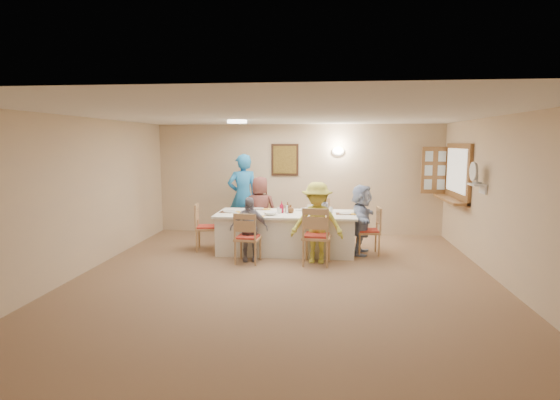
# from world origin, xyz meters

# --- Properties ---
(ground) EXTENTS (7.00, 7.00, 0.00)m
(ground) POSITION_xyz_m (0.00, 0.00, 0.00)
(ground) COLOR #A57A55
(room_walls) EXTENTS (7.00, 7.00, 7.00)m
(room_walls) POSITION_xyz_m (0.00, 0.00, 1.51)
(room_walls) COLOR #CCB293
(room_walls) RESTS_ON ground
(wall_picture) EXTENTS (0.62, 0.05, 0.72)m
(wall_picture) POSITION_xyz_m (-0.30, 3.46, 1.70)
(wall_picture) COLOR #371E13
(wall_picture) RESTS_ON room_walls
(wall_sconce) EXTENTS (0.26, 0.09, 0.18)m
(wall_sconce) POSITION_xyz_m (0.90, 3.44, 1.90)
(wall_sconce) COLOR white
(wall_sconce) RESTS_ON room_walls
(ceiling_light) EXTENTS (0.36, 0.36, 0.05)m
(ceiling_light) POSITION_xyz_m (-1.00, 1.50, 2.47)
(ceiling_light) COLOR white
(ceiling_light) RESTS_ON room_walls
(serving_hatch) EXTENTS (0.06, 1.50, 1.15)m
(serving_hatch) POSITION_xyz_m (3.21, 2.40, 1.50)
(serving_hatch) COLOR olive
(serving_hatch) RESTS_ON room_walls
(hatch_sill) EXTENTS (0.30, 1.50, 0.05)m
(hatch_sill) POSITION_xyz_m (3.09, 2.40, 0.97)
(hatch_sill) COLOR olive
(hatch_sill) RESTS_ON room_walls
(shutter_door) EXTENTS (0.55, 0.04, 1.00)m
(shutter_door) POSITION_xyz_m (2.95, 3.16, 1.50)
(shutter_door) COLOR olive
(shutter_door) RESTS_ON room_walls
(fan_shelf) EXTENTS (0.22, 0.36, 0.03)m
(fan_shelf) POSITION_xyz_m (3.13, 1.05, 1.40)
(fan_shelf) COLOR white
(fan_shelf) RESTS_ON room_walls
(desk_fan) EXTENTS (0.30, 0.30, 0.28)m
(desk_fan) POSITION_xyz_m (3.10, 1.05, 1.55)
(desk_fan) COLOR #A5A5A8
(desk_fan) RESTS_ON fan_shelf
(dining_table) EXTENTS (2.64, 1.12, 0.76)m
(dining_table) POSITION_xyz_m (-0.12, 1.71, 0.38)
(dining_table) COLOR white
(dining_table) RESTS_ON ground
(chair_back_left) EXTENTS (0.54, 0.54, 0.96)m
(chair_back_left) POSITION_xyz_m (-0.72, 2.51, 0.48)
(chair_back_left) COLOR tan
(chair_back_left) RESTS_ON ground
(chair_back_right) EXTENTS (0.52, 0.52, 0.94)m
(chair_back_right) POSITION_xyz_m (0.48, 2.51, 0.47)
(chair_back_right) COLOR tan
(chair_back_right) RESTS_ON ground
(chair_front_left) EXTENTS (0.47, 0.47, 0.91)m
(chair_front_left) POSITION_xyz_m (-0.72, 0.91, 0.45)
(chair_front_left) COLOR tan
(chair_front_left) RESTS_ON ground
(chair_front_right) EXTENTS (0.53, 0.53, 1.02)m
(chair_front_right) POSITION_xyz_m (0.48, 0.91, 0.51)
(chair_front_right) COLOR tan
(chair_front_right) RESTS_ON ground
(chair_left_end) EXTENTS (0.50, 0.50, 0.92)m
(chair_left_end) POSITION_xyz_m (-1.67, 1.71, 0.46)
(chair_left_end) COLOR tan
(chair_left_end) RESTS_ON ground
(chair_right_end) EXTENTS (0.46, 0.46, 0.90)m
(chair_right_end) POSITION_xyz_m (1.43, 1.71, 0.45)
(chair_right_end) COLOR tan
(chair_right_end) RESTS_ON ground
(diner_back_left) EXTENTS (0.71, 0.49, 1.40)m
(diner_back_left) POSITION_xyz_m (-0.72, 2.39, 0.70)
(diner_back_left) COLOR brown
(diner_back_left) RESTS_ON ground
(diner_back_right) EXTENTS (0.65, 0.53, 1.20)m
(diner_back_right) POSITION_xyz_m (0.48, 2.39, 0.60)
(diner_back_right) COLOR #9EA0B6
(diner_back_right) RESTS_ON ground
(diner_front_left) EXTENTS (0.77, 0.50, 1.15)m
(diner_front_left) POSITION_xyz_m (-0.72, 1.03, 0.58)
(diner_front_left) COLOR gray
(diner_front_left) RESTS_ON ground
(diner_front_right) EXTENTS (1.02, 0.71, 1.42)m
(diner_front_right) POSITION_xyz_m (0.48, 1.03, 0.71)
(diner_front_right) COLOR #D6D247
(diner_front_right) RESTS_ON ground
(diner_right_end) EXTENTS (1.35, 0.78, 1.32)m
(diner_right_end) POSITION_xyz_m (1.30, 1.71, 0.66)
(diner_right_end) COLOR #A8B9DB
(diner_right_end) RESTS_ON ground
(caregiver) EXTENTS (0.98, 0.91, 1.85)m
(caregiver) POSITION_xyz_m (-1.17, 2.86, 0.92)
(caregiver) COLOR #2376B8
(caregiver) RESTS_ON ground
(placemat_fl) EXTENTS (0.35, 0.26, 0.01)m
(placemat_fl) POSITION_xyz_m (-0.72, 1.29, 0.76)
(placemat_fl) COLOR #472B19
(placemat_fl) RESTS_ON dining_table
(plate_fl) EXTENTS (0.24, 0.24, 0.02)m
(plate_fl) POSITION_xyz_m (-0.72, 1.29, 0.77)
(plate_fl) COLOR white
(plate_fl) RESTS_ON dining_table
(napkin_fl) EXTENTS (0.13, 0.13, 0.01)m
(napkin_fl) POSITION_xyz_m (-0.54, 1.24, 0.77)
(napkin_fl) COLOR gold
(napkin_fl) RESTS_ON dining_table
(placemat_fr) EXTENTS (0.32, 0.24, 0.01)m
(placemat_fr) POSITION_xyz_m (0.48, 1.29, 0.76)
(placemat_fr) COLOR #472B19
(placemat_fr) RESTS_ON dining_table
(plate_fr) EXTENTS (0.26, 0.26, 0.02)m
(plate_fr) POSITION_xyz_m (0.48, 1.29, 0.77)
(plate_fr) COLOR white
(plate_fr) RESTS_ON dining_table
(napkin_fr) EXTENTS (0.15, 0.15, 0.01)m
(napkin_fr) POSITION_xyz_m (0.66, 1.24, 0.77)
(napkin_fr) COLOR gold
(napkin_fr) RESTS_ON dining_table
(placemat_bl) EXTENTS (0.36, 0.27, 0.01)m
(placemat_bl) POSITION_xyz_m (-0.72, 2.13, 0.76)
(placemat_bl) COLOR #472B19
(placemat_bl) RESTS_ON dining_table
(plate_bl) EXTENTS (0.23, 0.23, 0.01)m
(plate_bl) POSITION_xyz_m (-0.72, 2.13, 0.77)
(plate_bl) COLOR white
(plate_bl) RESTS_ON dining_table
(napkin_bl) EXTENTS (0.14, 0.14, 0.01)m
(napkin_bl) POSITION_xyz_m (-0.54, 2.08, 0.77)
(napkin_bl) COLOR gold
(napkin_bl) RESTS_ON dining_table
(placemat_br) EXTENTS (0.35, 0.26, 0.01)m
(placemat_br) POSITION_xyz_m (0.48, 2.13, 0.76)
(placemat_br) COLOR #472B19
(placemat_br) RESTS_ON dining_table
(plate_br) EXTENTS (0.23, 0.23, 0.01)m
(plate_br) POSITION_xyz_m (0.48, 2.13, 0.77)
(plate_br) COLOR white
(plate_br) RESTS_ON dining_table
(napkin_br) EXTENTS (0.14, 0.14, 0.01)m
(napkin_br) POSITION_xyz_m (0.66, 2.08, 0.77)
(napkin_br) COLOR gold
(napkin_br) RESTS_ON dining_table
(placemat_le) EXTENTS (0.35, 0.26, 0.01)m
(placemat_le) POSITION_xyz_m (-1.22, 1.71, 0.76)
(placemat_le) COLOR #472B19
(placemat_le) RESTS_ON dining_table
(plate_le) EXTENTS (0.24, 0.24, 0.01)m
(plate_le) POSITION_xyz_m (-1.22, 1.71, 0.77)
(plate_le) COLOR white
(plate_le) RESTS_ON dining_table
(napkin_le) EXTENTS (0.13, 0.13, 0.01)m
(napkin_le) POSITION_xyz_m (-1.04, 1.66, 0.77)
(napkin_le) COLOR gold
(napkin_le) RESTS_ON dining_table
(placemat_re) EXTENTS (0.36, 0.26, 0.01)m
(placemat_re) POSITION_xyz_m (1.00, 1.71, 0.76)
(placemat_re) COLOR #472B19
(placemat_re) RESTS_ON dining_table
(plate_re) EXTENTS (0.22, 0.22, 0.01)m
(plate_re) POSITION_xyz_m (1.00, 1.71, 0.77)
(plate_re) COLOR white
(plate_re) RESTS_ON dining_table
(napkin_re) EXTENTS (0.15, 0.15, 0.01)m
(napkin_re) POSITION_xyz_m (1.18, 1.66, 0.77)
(napkin_re) COLOR gold
(napkin_re) RESTS_ON dining_table
(teacup_a) EXTENTS (0.11, 0.11, 0.08)m
(teacup_a) POSITION_xyz_m (-0.89, 1.42, 0.80)
(teacup_a) COLOR white
(teacup_a) RESTS_ON dining_table
(teacup_b) EXTENTS (0.13, 0.13, 0.09)m
(teacup_b) POSITION_xyz_m (0.31, 2.21, 0.81)
(teacup_b) COLOR white
(teacup_b) RESTS_ON dining_table
(bowl_a) EXTENTS (0.33, 0.33, 0.06)m
(bowl_a) POSITION_xyz_m (-0.38, 1.43, 0.79)
(bowl_a) COLOR white
(bowl_a) RESTS_ON dining_table
(bowl_b) EXTENTS (0.29, 0.29, 0.06)m
(bowl_b) POSITION_xyz_m (0.24, 1.97, 0.79)
(bowl_b) COLOR white
(bowl_b) RESTS_ON dining_table
(condiment_ketchup) EXTENTS (0.14, 0.14, 0.22)m
(condiment_ketchup) POSITION_xyz_m (-0.20, 1.71, 0.87)
(condiment_ketchup) COLOR #B20F30
(condiment_ketchup) RESTS_ON dining_table
(condiment_brown) EXTENTS (0.13, 0.13, 0.20)m
(condiment_brown) POSITION_xyz_m (-0.09, 1.79, 0.86)
(condiment_brown) COLOR brown
(condiment_brown) RESTS_ON dining_table
(condiment_malt) EXTENTS (0.19, 0.19, 0.16)m
(condiment_malt) POSITION_xyz_m (-0.03, 1.71, 0.84)
(condiment_malt) COLOR brown
(condiment_malt) RESTS_ON dining_table
(drinking_glass) EXTENTS (0.06, 0.06, 0.10)m
(drinking_glass) POSITION_xyz_m (-0.27, 1.76, 0.82)
(drinking_glass) COLOR silver
(drinking_glass) RESTS_ON dining_table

